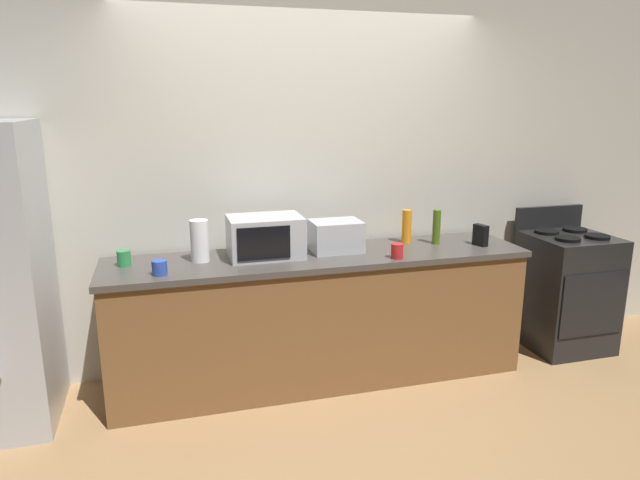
% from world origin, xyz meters
% --- Properties ---
extents(ground_plane, '(8.00, 8.00, 0.00)m').
position_xyz_m(ground_plane, '(0.00, 0.00, 0.00)').
color(ground_plane, '#A87F51').
extents(back_wall, '(6.40, 0.10, 2.70)m').
position_xyz_m(back_wall, '(0.00, 0.81, 1.35)').
color(back_wall, beige).
rests_on(back_wall, ground_plane).
extents(counter_run, '(2.84, 0.64, 0.90)m').
position_xyz_m(counter_run, '(0.00, 0.40, 0.45)').
color(counter_run, brown).
rests_on(counter_run, ground_plane).
extents(stove_range, '(0.60, 0.61, 1.08)m').
position_xyz_m(stove_range, '(2.00, 0.40, 0.46)').
color(stove_range, black).
rests_on(stove_range, ground_plane).
extents(microwave, '(0.48, 0.35, 0.27)m').
position_xyz_m(microwave, '(-0.36, 0.45, 1.04)').
color(microwave, '#B7BABF').
rests_on(microwave, counter_run).
extents(toaster_oven, '(0.34, 0.26, 0.21)m').
position_xyz_m(toaster_oven, '(0.13, 0.46, 1.01)').
color(toaster_oven, '#B7BABF').
rests_on(toaster_oven, counter_run).
extents(paper_towel_roll, '(0.12, 0.12, 0.27)m').
position_xyz_m(paper_towel_roll, '(-0.78, 0.45, 1.04)').
color(paper_towel_roll, white).
rests_on(paper_towel_roll, counter_run).
extents(cordless_phone, '(0.07, 0.12, 0.15)m').
position_xyz_m(cordless_phone, '(1.17, 0.33, 0.98)').
color(cordless_phone, black).
rests_on(cordless_phone, counter_run).
extents(bottle_olive_oil, '(0.06, 0.06, 0.25)m').
position_xyz_m(bottle_olive_oil, '(0.88, 0.46, 1.02)').
color(bottle_olive_oil, '#4C6B19').
rests_on(bottle_olive_oil, counter_run).
extents(bottle_dish_soap, '(0.07, 0.07, 0.24)m').
position_xyz_m(bottle_dish_soap, '(0.69, 0.54, 1.02)').
color(bottle_dish_soap, orange).
rests_on(bottle_dish_soap, counter_run).
extents(mug_blue, '(0.09, 0.09, 0.09)m').
position_xyz_m(mug_blue, '(-1.04, 0.22, 0.94)').
color(mug_blue, '#2D4CB2').
rests_on(mug_blue, counter_run).
extents(mug_green, '(0.08, 0.08, 0.10)m').
position_xyz_m(mug_green, '(-1.25, 0.47, 0.95)').
color(mug_green, '#2D8C47').
rests_on(mug_green, counter_run).
extents(mug_red, '(0.08, 0.08, 0.10)m').
position_xyz_m(mug_red, '(0.46, 0.17, 0.95)').
color(mug_red, red).
rests_on(mug_red, counter_run).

